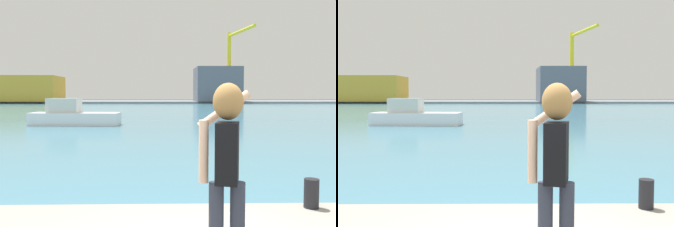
% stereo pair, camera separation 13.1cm
% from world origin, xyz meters
% --- Properties ---
extents(ground_plane, '(220.00, 220.00, 0.00)m').
position_xyz_m(ground_plane, '(0.00, 50.00, 0.00)').
color(ground_plane, '#334751').
extents(harbor_water, '(140.00, 100.00, 0.02)m').
position_xyz_m(harbor_water, '(0.00, 52.00, 0.01)').
color(harbor_water, teal).
rests_on(harbor_water, ground_plane).
extents(far_shore_dock, '(140.00, 20.00, 0.49)m').
position_xyz_m(far_shore_dock, '(0.00, 92.00, 0.25)').
color(far_shore_dock, gray).
rests_on(far_shore_dock, ground_plane).
extents(person_photographer, '(0.54, 0.57, 1.74)m').
position_xyz_m(person_photographer, '(0.16, 0.01, 1.66)').
color(person_photographer, '#2D3342').
rests_on(person_photographer, quay_promenade).
extents(harbor_bollard, '(0.21, 0.21, 0.42)m').
position_xyz_m(harbor_bollard, '(1.73, 1.77, 0.80)').
color(harbor_bollard, black).
rests_on(harbor_bollard, quay_promenade).
extents(boat_moored, '(6.43, 2.42, 1.93)m').
position_xyz_m(boat_moored, '(-6.67, 22.45, 0.69)').
color(boat_moored, white).
rests_on(boat_moored, harbor_water).
extents(warehouse_left, '(16.20, 11.11, 6.21)m').
position_xyz_m(warehouse_left, '(-33.33, 86.27, 3.59)').
color(warehouse_left, gold).
rests_on(warehouse_left, far_shore_dock).
extents(warehouse_right, '(10.97, 11.38, 8.45)m').
position_xyz_m(warehouse_right, '(14.06, 87.04, 4.72)').
color(warehouse_right, slate).
rests_on(warehouse_right, far_shore_dock).
extents(port_crane, '(3.49, 14.22, 16.79)m').
position_xyz_m(port_crane, '(16.99, 82.73, 11.08)').
color(port_crane, yellow).
rests_on(port_crane, far_shore_dock).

